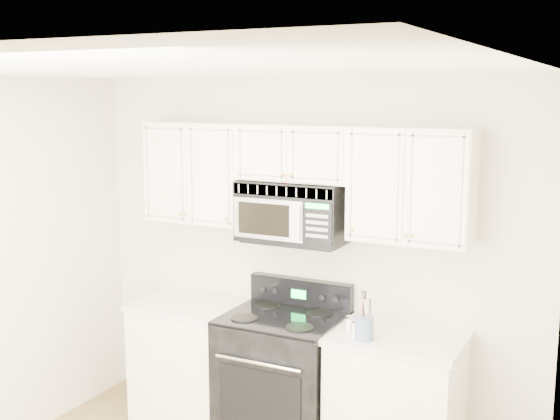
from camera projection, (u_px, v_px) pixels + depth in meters
The scene contains 9 objects.
room at pixel (167, 326), 3.62m from camera, with size 3.51×3.51×2.61m.
base_cabinet_left at pixel (195, 364), 5.39m from camera, with size 0.86×0.65×0.92m.
base_cabinet_right at pixel (396, 406), 4.68m from camera, with size 0.86×0.65×0.92m.
range at pixel (283, 376), 5.01m from camera, with size 0.81×0.73×1.13m.
upper_cabinets at pixel (298, 173), 4.91m from camera, with size 2.44×0.37×0.75m.
microwave at pixel (293, 211), 4.94m from camera, with size 0.77×0.43×0.42m.
utensil_crock at pixel (364, 327), 4.49m from camera, with size 0.12×0.12×0.32m.
shaker_salt at pixel (349, 324), 4.65m from camera, with size 0.04×0.04×0.11m.
shaker_pepper at pixel (355, 328), 4.58m from camera, with size 0.04×0.04×0.10m.
Camera 1 is at (2.09, -2.83, 2.49)m, focal length 45.00 mm.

